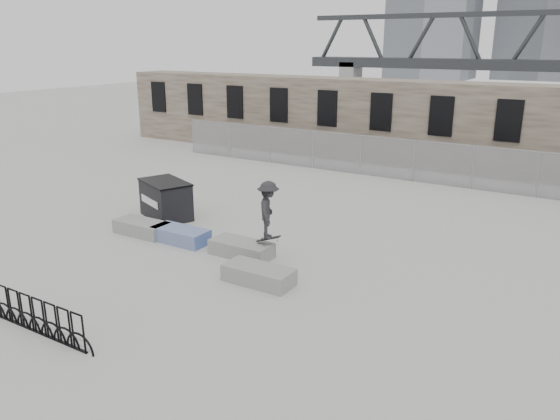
% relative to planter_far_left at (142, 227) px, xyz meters
% --- Properties ---
extents(ground, '(120.00, 120.00, 0.00)m').
position_rel_planter_far_left_xyz_m(ground, '(2.86, -0.10, -0.26)').
color(ground, '#A1A19D').
rests_on(ground, ground).
extents(stone_wall, '(36.00, 2.58, 4.50)m').
position_rel_planter_far_left_xyz_m(stone_wall, '(2.86, 16.14, 1.99)').
color(stone_wall, brown).
rests_on(stone_wall, ground).
extents(chainlink_fence, '(22.06, 0.06, 2.02)m').
position_rel_planter_far_left_xyz_m(chainlink_fence, '(2.86, 12.40, 0.78)').
color(chainlink_fence, gray).
rests_on(chainlink_fence, ground).
extents(planter_far_left, '(2.00, 0.90, 0.48)m').
position_rel_planter_far_left_xyz_m(planter_far_left, '(0.00, 0.00, 0.00)').
color(planter_far_left, gray).
rests_on(planter_far_left, ground).
extents(planter_center_left, '(2.00, 0.90, 0.48)m').
position_rel_planter_far_left_xyz_m(planter_center_left, '(1.68, 0.11, 0.00)').
color(planter_center_left, '#3654A3').
rests_on(planter_center_left, ground).
extents(planter_center_right, '(2.00, 0.90, 0.48)m').
position_rel_planter_far_left_xyz_m(planter_center_right, '(4.16, 0.17, 0.00)').
color(planter_center_right, gray).
rests_on(planter_center_right, ground).
extents(planter_offset, '(2.00, 0.90, 0.48)m').
position_rel_planter_far_left_xyz_m(planter_offset, '(5.75, -1.24, 0.00)').
color(planter_offset, gray).
rests_on(planter_offset, ground).
extents(dumpster, '(2.53, 2.08, 1.44)m').
position_rel_planter_far_left_xyz_m(dumpster, '(-0.58, 1.88, 0.47)').
color(dumpster, black).
rests_on(dumpster, ground).
extents(bike_rack, '(4.49, 0.06, 0.90)m').
position_rel_planter_far_left_xyz_m(bike_rack, '(2.59, -6.22, 0.18)').
color(bike_rack, black).
rests_on(bike_rack, ground).
extents(skateboarder, '(1.14, 1.33, 1.96)m').
position_rel_planter_far_left_xyz_m(skateboarder, '(5.04, 0.39, 1.33)').
color(skateboarder, '#262528').
rests_on(skateboarder, ground).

